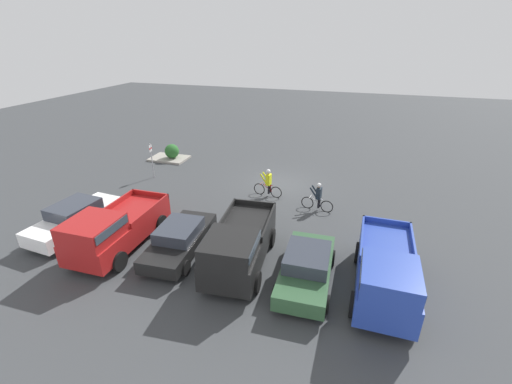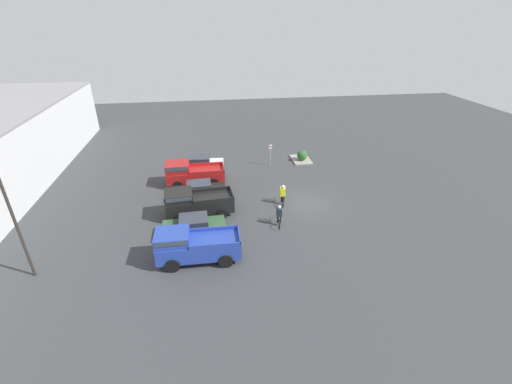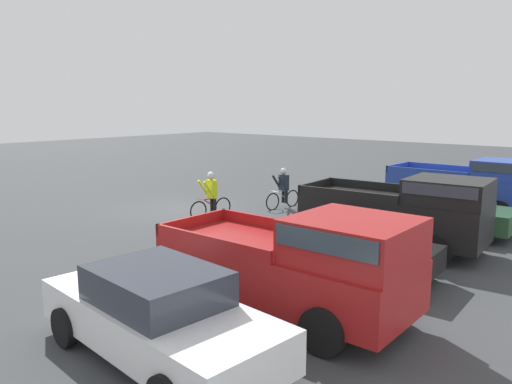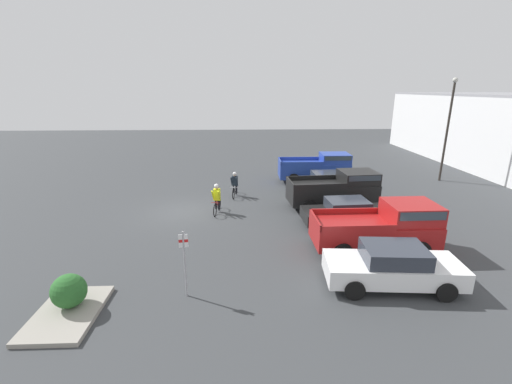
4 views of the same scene
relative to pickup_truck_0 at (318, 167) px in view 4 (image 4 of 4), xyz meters
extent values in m
plane|color=#383A3D|center=(6.07, -8.93, -1.13)|extent=(80.00, 80.00, 0.00)
cube|color=#233D9E|center=(0.00, -0.34, -0.20)|extent=(1.99, 5.13, 1.08)
cube|color=#233D9E|center=(0.01, 1.19, 0.68)|extent=(1.80, 2.06, 0.67)
cube|color=#333D47|center=(0.01, 1.19, 0.82)|extent=(1.86, 1.90, 0.29)
cube|color=#233D9E|center=(-0.94, -1.35, 0.47)|extent=(0.11, 3.07, 0.25)
cube|color=#233D9E|center=(0.91, -1.37, 0.47)|extent=(0.11, 3.07, 0.25)
cube|color=#233D9E|center=(-0.03, -2.85, 0.47)|extent=(1.94, 0.10, 0.25)
cylinder|color=black|center=(-0.96, 1.26, -0.69)|extent=(0.23, 0.89, 0.89)
cylinder|color=black|center=(0.98, 1.24, -0.69)|extent=(0.23, 0.89, 0.89)
cylinder|color=black|center=(-0.99, -1.91, -0.69)|extent=(0.23, 0.89, 0.89)
cylinder|color=black|center=(0.95, -1.93, -0.69)|extent=(0.23, 0.89, 0.89)
cube|color=#2D5133|center=(2.80, 0.01, -0.55)|extent=(1.93, 4.39, 0.60)
cube|color=#2D333D|center=(2.80, 0.01, 0.01)|extent=(1.68, 2.00, 0.53)
cylinder|color=black|center=(1.85, 1.37, -0.80)|extent=(0.20, 0.66, 0.66)
cylinder|color=black|center=(3.65, 1.43, -0.80)|extent=(0.20, 0.66, 0.66)
cylinder|color=black|center=(1.94, -1.40, -0.80)|extent=(0.20, 0.66, 0.66)
cylinder|color=black|center=(3.74, -1.35, -0.80)|extent=(0.20, 0.66, 0.66)
cube|color=black|center=(5.60, -0.40, -0.23)|extent=(2.42, 5.20, 1.08)
cube|color=black|center=(5.47, 1.11, 0.65)|extent=(2.02, 2.17, 0.67)
cube|color=#333D47|center=(5.47, 1.11, 0.79)|extent=(2.06, 2.01, 0.29)
cube|color=black|center=(4.71, -1.49, 0.44)|extent=(0.33, 3.03, 0.25)
cube|color=black|center=(6.64, -1.33, 0.44)|extent=(0.33, 3.03, 0.25)
cube|color=black|center=(5.80, -2.88, 0.44)|extent=(2.02, 0.25, 0.25)
cylinder|color=black|center=(4.46, 1.08, -0.73)|extent=(0.29, 0.83, 0.81)
cylinder|color=black|center=(6.47, 1.24, -0.73)|extent=(0.29, 0.83, 0.81)
cylinder|color=black|center=(4.72, -2.04, -0.73)|extent=(0.29, 0.83, 0.81)
cylinder|color=black|center=(6.73, -1.88, -0.73)|extent=(0.29, 0.83, 0.81)
cube|color=black|center=(8.40, -0.34, -0.57)|extent=(2.01, 4.54, 0.57)
cube|color=#2D333D|center=(8.40, -0.34, -0.03)|extent=(1.69, 2.09, 0.51)
cylinder|color=black|center=(7.44, 1.03, -0.80)|extent=(0.22, 0.67, 0.66)
cylinder|color=black|center=(9.18, 1.13, -0.80)|extent=(0.22, 0.67, 0.66)
cylinder|color=black|center=(7.61, -1.81, -0.80)|extent=(0.22, 0.67, 0.66)
cylinder|color=black|center=(9.35, -1.70, -0.80)|extent=(0.22, 0.67, 0.66)
cube|color=maroon|center=(11.20, -0.04, -0.29)|extent=(2.14, 5.16, 0.94)
cube|color=maroon|center=(11.18, 1.50, 0.57)|extent=(1.94, 2.08, 0.79)
cube|color=#333D47|center=(11.18, 1.50, 0.75)|extent=(2.00, 1.91, 0.35)
cube|color=maroon|center=(10.21, -1.08, 0.30)|extent=(0.12, 3.08, 0.25)
cube|color=maroon|center=(12.21, -1.05, 0.30)|extent=(0.12, 3.08, 0.25)
cube|color=maroon|center=(11.23, -2.56, 0.30)|extent=(2.08, 0.11, 0.25)
cylinder|color=black|center=(10.14, 1.54, -0.72)|extent=(0.23, 0.83, 0.83)
cylinder|color=black|center=(12.21, 1.57, -0.72)|extent=(0.23, 0.83, 0.83)
cylinder|color=black|center=(10.18, -1.64, -0.72)|extent=(0.23, 0.83, 0.83)
cylinder|color=black|center=(12.26, -1.61, -0.72)|extent=(0.23, 0.83, 0.83)
cube|color=white|center=(14.00, -0.38, -0.51)|extent=(2.14, 4.76, 0.68)
cube|color=#2D333D|center=(14.00, -0.38, 0.11)|extent=(1.76, 2.20, 0.55)
cylinder|color=black|center=(13.23, 1.16, -0.80)|extent=(0.23, 0.69, 0.67)
cylinder|color=black|center=(15.00, 1.02, -0.80)|extent=(0.23, 0.69, 0.67)
cylinder|color=black|center=(12.99, -1.79, -0.80)|extent=(0.23, 0.69, 0.67)
cylinder|color=black|center=(14.77, -1.93, -0.80)|extent=(0.23, 0.69, 0.67)
torus|color=black|center=(6.85, -7.11, -0.80)|extent=(0.71, 0.15, 0.71)
torus|color=black|center=(5.77, -6.96, -0.80)|extent=(0.71, 0.15, 0.71)
cylinder|color=maroon|center=(6.31, -7.03, -0.63)|extent=(0.56, 0.12, 0.38)
cylinder|color=maroon|center=(6.31, -7.03, -0.43)|extent=(0.60, 0.12, 0.04)
cylinder|color=maroon|center=(6.12, -7.01, -0.63)|extent=(0.04, 0.04, 0.35)
cylinder|color=maroon|center=(6.71, -7.09, -0.41)|extent=(0.09, 0.46, 0.02)
cylinder|color=black|center=(6.22, -6.93, -0.67)|extent=(0.14, 0.14, 0.53)
cylinder|color=black|center=(6.19, -7.11, -0.67)|extent=(0.14, 0.14, 0.53)
cube|color=yellow|center=(6.26, -7.03, -0.08)|extent=(0.29, 0.39, 0.65)
cylinder|color=yellow|center=(6.50, -6.89, -0.08)|extent=(0.54, 0.17, 0.70)
cylinder|color=yellow|center=(6.45, -7.23, -0.08)|extent=(0.54, 0.17, 0.70)
sphere|color=tan|center=(6.28, -7.03, 0.36)|extent=(0.23, 0.23, 0.23)
sphere|color=silver|center=(6.28, -7.03, 0.42)|extent=(0.25, 0.25, 0.25)
torus|color=black|center=(3.80, -6.18, -0.81)|extent=(0.70, 0.15, 0.70)
torus|color=black|center=(2.72, -6.02, -0.81)|extent=(0.70, 0.15, 0.70)
cylinder|color=white|center=(3.26, -6.10, -0.64)|extent=(0.56, 0.12, 0.37)
cylinder|color=white|center=(3.26, -6.10, -0.45)|extent=(0.60, 0.12, 0.04)
cylinder|color=white|center=(3.07, -6.07, -0.64)|extent=(0.04, 0.04, 0.34)
cylinder|color=white|center=(3.67, -6.16, -0.42)|extent=(0.09, 0.46, 0.02)
cylinder|color=black|center=(3.17, -6.00, -0.68)|extent=(0.14, 0.14, 0.52)
cylinder|color=black|center=(3.14, -6.18, -0.68)|extent=(0.14, 0.14, 0.52)
cube|color=#1E2833|center=(3.21, -6.09, -0.11)|extent=(0.29, 0.39, 0.61)
cylinder|color=#1E2833|center=(3.45, -5.96, -0.11)|extent=(0.54, 0.17, 0.67)
cylinder|color=#1E2833|center=(3.40, -6.29, -0.11)|extent=(0.54, 0.17, 0.67)
sphere|color=tan|center=(3.23, -6.10, 0.30)|extent=(0.21, 0.21, 0.21)
sphere|color=silver|center=(3.23, -6.10, 0.35)|extent=(0.23, 0.23, 0.23)
cylinder|color=#9E9EA3|center=(14.34, -7.51, 0.04)|extent=(0.06, 0.06, 2.35)
cube|color=white|center=(14.34, -7.51, 0.89)|extent=(0.06, 0.30, 0.45)
cube|color=red|center=(14.34, -7.51, 0.89)|extent=(0.06, 0.30, 0.10)
cylinder|color=#2D2823|center=(-0.07, 9.34, 2.43)|extent=(0.16, 0.16, 7.13)
sphere|color=#B2B2A8|center=(-0.07, 9.34, 6.12)|extent=(0.36, 0.36, 0.36)
cube|color=gray|center=(15.26, -11.02, -1.06)|extent=(2.78, 1.87, 0.15)
sphere|color=#286028|center=(14.97, -11.02, -0.45)|extent=(1.06, 1.06, 1.06)
camera|label=1|loc=(1.47, 10.71, 7.65)|focal=24.00mm
camera|label=2|loc=(-17.57, -1.31, 12.53)|focal=24.00mm
camera|label=3|loc=(18.66, 5.66, 2.91)|focal=35.00mm
camera|label=4|loc=(24.45, -5.57, 5.58)|focal=24.00mm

